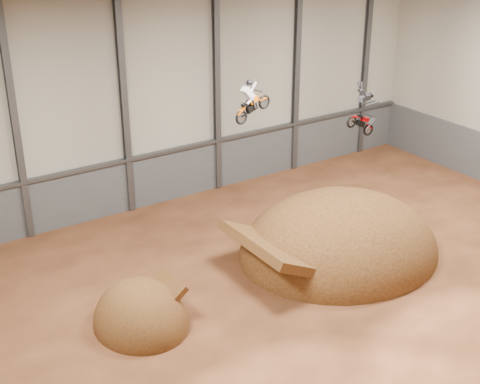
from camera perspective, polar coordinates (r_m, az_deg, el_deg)
name	(u,v)px	position (r m, az deg, el deg)	size (l,w,h in m)	color
floor	(315,298)	(34.80, 6.41, -8.97)	(40.00, 40.00, 0.00)	#4C2614
back_wall	(171,98)	(43.41, -5.92, 8.00)	(40.00, 0.10, 14.00)	#B3AF9E
ceiling	(330,19)	(29.67, 7.68, 14.38)	(40.00, 40.00, 0.00)	black
lower_band_back	(175,174)	(45.04, -5.58, 1.54)	(39.80, 0.18, 3.50)	#515459
steel_rail	(175,150)	(44.27, -5.58, 3.63)	(39.80, 0.35, 0.20)	#47494F
steel_column_1	(15,126)	(39.82, -18.63, 5.39)	(0.40, 0.36, 13.90)	#47494F
steel_column_2	(124,107)	(41.87, -9.85, 7.17)	(0.40, 0.36, 13.90)	#47494F
steel_column_3	(217,91)	(44.82, -1.99, 8.62)	(0.40, 0.36, 13.90)	#47494F
steel_column_4	(296,77)	(48.52, 4.82, 9.74)	(0.40, 0.36, 13.90)	#47494F
steel_column_5	(365,65)	(52.80, 10.64, 10.58)	(0.40, 0.36, 13.90)	#47494F
takeoff_ramp	(141,324)	(33.02, -8.44, -11.11)	(4.45, 5.13, 4.45)	#412410
landing_ramp	(339,253)	(39.06, 8.41, -5.15)	(11.90, 10.53, 6.87)	#412410
fmx_rider_a	(255,95)	(33.74, 1.26, 8.24)	(2.36, 0.90, 2.13)	#E15C04
fmx_rider_b	(359,110)	(35.31, 10.12, 6.92)	(2.75, 0.79, 2.36)	#B30005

